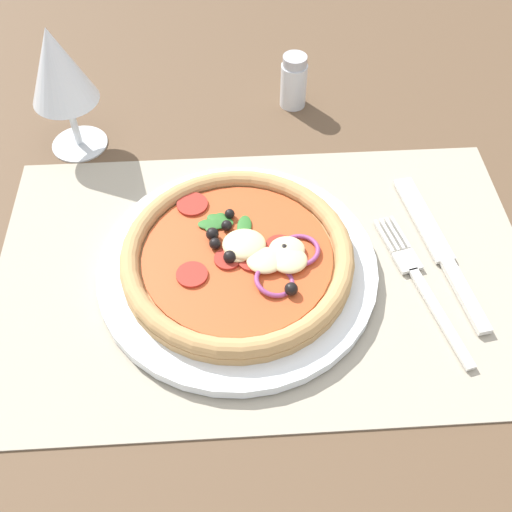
# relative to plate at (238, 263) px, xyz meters

# --- Properties ---
(ground_plane) EXTENTS (1.90, 1.40, 0.02)m
(ground_plane) POSITION_rel_plate_xyz_m (0.03, -0.00, -0.02)
(ground_plane) COLOR brown
(placemat) EXTENTS (0.52, 0.33, 0.00)m
(placemat) POSITION_rel_plate_xyz_m (0.03, -0.00, -0.01)
(placemat) COLOR #A39984
(placemat) RESTS_ON ground_plane
(plate) EXTENTS (0.27, 0.27, 0.01)m
(plate) POSITION_rel_plate_xyz_m (0.00, 0.00, 0.00)
(plate) COLOR white
(plate) RESTS_ON placemat
(pizza) EXTENTS (0.22, 0.22, 0.03)m
(pizza) POSITION_rel_plate_xyz_m (0.00, -0.00, 0.02)
(pizza) COLOR tan
(pizza) RESTS_ON plate
(fork) EXTENTS (0.06, 0.18, 0.00)m
(fork) POSITION_rel_plate_xyz_m (0.17, -0.03, -0.00)
(fork) COLOR silver
(fork) RESTS_ON placemat
(knife) EXTENTS (0.05, 0.20, 0.01)m
(knife) POSITION_rel_plate_xyz_m (0.20, 0.01, -0.00)
(knife) COLOR silver
(knife) RESTS_ON placemat
(wine_glass) EXTENTS (0.07, 0.07, 0.15)m
(wine_glass) POSITION_rel_plate_xyz_m (-0.18, 0.20, 0.09)
(wine_glass) COLOR silver
(wine_glass) RESTS_ON ground_plane
(pepper_shaker) EXTENTS (0.03, 0.03, 0.07)m
(pepper_shaker) POSITION_rel_plate_xyz_m (0.08, 0.26, 0.02)
(pepper_shaker) COLOR silver
(pepper_shaker) RESTS_ON ground_plane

